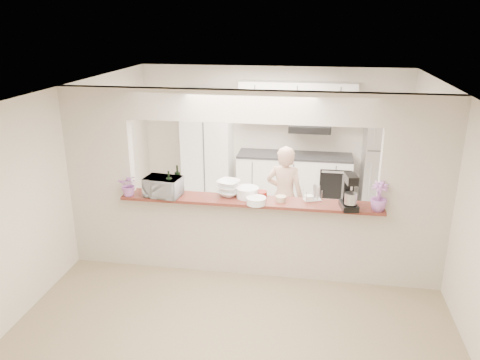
% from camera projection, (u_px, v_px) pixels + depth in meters
% --- Properties ---
extents(floor, '(6.00, 6.00, 0.00)m').
position_uv_depth(floor, '(250.00, 271.00, 6.48)').
color(floor, tan).
rests_on(floor, ground).
extents(tile_overlay, '(5.00, 2.90, 0.01)m').
position_uv_depth(tile_overlay, '(263.00, 225.00, 7.93)').
color(tile_overlay, '#BCB6AA').
rests_on(tile_overlay, floor).
extents(partition, '(5.00, 0.15, 2.50)m').
position_uv_depth(partition, '(251.00, 170.00, 5.99)').
color(partition, beige).
rests_on(partition, floor).
extents(bar_counter, '(3.40, 0.38, 1.09)m').
position_uv_depth(bar_counter, '(250.00, 234.00, 6.29)').
color(bar_counter, beige).
rests_on(bar_counter, floor).
extents(kitchen_cabinets, '(3.15, 0.62, 2.25)m').
position_uv_depth(kitchen_cabinets, '(261.00, 151.00, 8.73)').
color(kitchen_cabinets, white).
rests_on(kitchen_cabinets, floor).
extents(refrigerator, '(0.75, 0.70, 1.70)m').
position_uv_depth(refrigerator, '(384.00, 164.00, 8.36)').
color(refrigerator, '#A7A7AB').
rests_on(refrigerator, floor).
extents(flower_left, '(0.30, 0.27, 0.30)m').
position_uv_depth(flower_left, '(129.00, 185.00, 6.18)').
color(flower_left, '#C668BE').
rests_on(flower_left, bar_counter).
extents(wine_bottle_a, '(0.07, 0.07, 0.37)m').
position_uv_depth(wine_bottle_a, '(169.00, 187.00, 6.09)').
color(wine_bottle_a, black).
rests_on(wine_bottle_a, bar_counter).
extents(wine_bottle_b, '(0.08, 0.08, 0.38)m').
position_uv_depth(wine_bottle_b, '(178.00, 182.00, 6.29)').
color(wine_bottle_b, black).
rests_on(wine_bottle_b, bar_counter).
extents(toaster_oven, '(0.50, 0.37, 0.26)m').
position_uv_depth(toaster_oven, '(163.00, 187.00, 6.16)').
color(toaster_oven, '#BCBDC2').
rests_on(toaster_oven, bar_counter).
extents(serving_bowls, '(0.37, 0.37, 0.21)m').
position_uv_depth(serving_bowls, '(229.00, 188.00, 6.18)').
color(serving_bowls, white).
rests_on(serving_bowls, bar_counter).
extents(plate_stack_a, '(0.30, 0.30, 0.14)m').
position_uv_depth(plate_stack_a, '(247.00, 192.00, 6.14)').
color(plate_stack_a, white).
rests_on(plate_stack_a, bar_counter).
extents(plate_stack_b, '(0.25, 0.25, 0.09)m').
position_uv_depth(plate_stack_b, '(256.00, 201.00, 5.92)').
color(plate_stack_b, white).
rests_on(plate_stack_b, bar_counter).
extents(red_bowl, '(0.16, 0.16, 0.08)m').
position_uv_depth(red_bowl, '(261.00, 194.00, 6.17)').
color(red_bowl, maroon).
rests_on(red_bowl, bar_counter).
extents(tan_bowl, '(0.14, 0.14, 0.06)m').
position_uv_depth(tan_bowl, '(281.00, 199.00, 6.02)').
color(tan_bowl, tan).
rests_on(tan_bowl, bar_counter).
extents(utensil_caddy, '(0.27, 0.22, 0.22)m').
position_uv_depth(utensil_caddy, '(312.00, 194.00, 6.02)').
color(utensil_caddy, silver).
rests_on(utensil_caddy, bar_counter).
extents(stand_mixer, '(0.24, 0.33, 0.45)m').
position_uv_depth(stand_mixer, '(349.00, 193.00, 5.74)').
color(stand_mixer, black).
rests_on(stand_mixer, bar_counter).
extents(flower_right, '(0.24, 0.24, 0.37)m').
position_uv_depth(flower_right, '(379.00, 196.00, 5.68)').
color(flower_right, '#C373D7').
rests_on(flower_right, bar_counter).
extents(person, '(0.62, 0.46, 1.55)m').
position_uv_depth(person, '(284.00, 196.00, 7.05)').
color(person, '#DDAC8F').
rests_on(person, floor).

